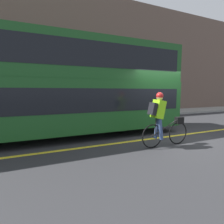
% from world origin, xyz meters
% --- Properties ---
extents(ground_plane, '(80.00, 80.00, 0.00)m').
position_xyz_m(ground_plane, '(0.00, 0.00, 0.00)').
color(ground_plane, '#2D2D30').
extents(road_center_line, '(50.00, 0.14, 0.01)m').
position_xyz_m(road_center_line, '(0.00, -0.11, 0.00)').
color(road_center_line, yellow).
rests_on(road_center_line, ground_plane).
extents(sidewalk_curb, '(60.00, 2.33, 0.14)m').
position_xyz_m(sidewalk_curb, '(0.00, 5.76, 0.07)').
color(sidewalk_curb, gray).
rests_on(sidewalk_curb, ground_plane).
extents(building_facade, '(60.00, 0.30, 8.45)m').
position_xyz_m(building_facade, '(0.00, 7.07, 4.23)').
color(building_facade, brown).
rests_on(building_facade, ground_plane).
extents(bus, '(11.24, 2.43, 3.56)m').
position_xyz_m(bus, '(-4.76, 1.49, 1.98)').
color(bus, black).
rests_on(bus, ground_plane).
extents(cyclist_on_bike, '(1.73, 0.32, 1.68)m').
position_xyz_m(cyclist_on_bike, '(-1.12, -0.96, 0.90)').
color(cyclist_on_bike, black).
rests_on(cyclist_on_bike, ground_plane).
extents(trash_bin, '(0.54, 0.54, 1.03)m').
position_xyz_m(trash_bin, '(0.56, 5.64, 0.66)').
color(trash_bin, '#515156').
rests_on(trash_bin, sidewalk_curb).
extents(street_sign_post, '(0.36, 0.09, 2.79)m').
position_xyz_m(street_sign_post, '(-0.31, 5.64, 1.69)').
color(street_sign_post, '#59595B').
rests_on(street_sign_post, sidewalk_curb).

